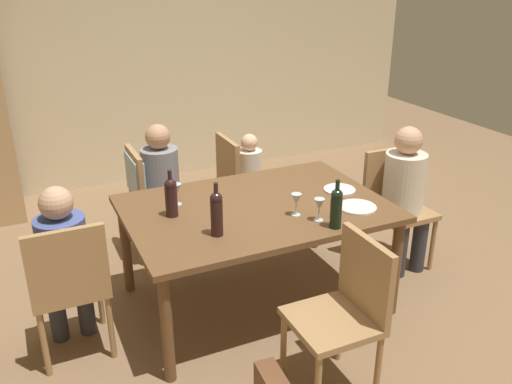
# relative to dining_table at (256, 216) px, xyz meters

# --- Properties ---
(ground_plane) EXTENTS (10.00, 10.00, 0.00)m
(ground_plane) POSITION_rel_dining_table_xyz_m (0.00, 0.00, -0.68)
(ground_plane) COLOR #846647
(rear_room_partition) EXTENTS (6.40, 0.12, 2.70)m
(rear_room_partition) POSITION_rel_dining_table_xyz_m (0.00, 2.80, 0.67)
(rear_room_partition) COLOR beige
(rear_room_partition) RESTS_ON ground_plane
(dining_table) EXTENTS (1.73, 1.19, 0.75)m
(dining_table) POSITION_rel_dining_table_xyz_m (0.00, 0.00, 0.00)
(dining_table) COLOR brown
(dining_table) RESTS_ON ground_plane
(chair_far_left) EXTENTS (0.45, 0.44, 0.92)m
(chair_far_left) POSITION_rel_dining_table_xyz_m (-0.51, 0.98, -0.08)
(chair_far_left) COLOR #A87F51
(chair_far_left) RESTS_ON ground_plane
(chair_right_end) EXTENTS (0.44, 0.44, 0.92)m
(chair_right_end) POSITION_rel_dining_table_xyz_m (1.25, 0.09, -0.14)
(chair_right_end) COLOR #A87F51
(chair_right_end) RESTS_ON ground_plane
(chair_left_end) EXTENTS (0.44, 0.44, 0.92)m
(chair_left_end) POSITION_rel_dining_table_xyz_m (-1.25, -0.09, -0.14)
(chair_left_end) COLOR #A87F51
(chair_left_end) RESTS_ON ground_plane
(chair_far_right) EXTENTS (0.44, 0.44, 0.92)m
(chair_far_right) POSITION_rel_dining_table_xyz_m (0.30, 0.98, -0.14)
(chair_far_right) COLOR #A87F51
(chair_far_right) RESTS_ON ground_plane
(chair_near) EXTENTS (0.44, 0.44, 0.92)m
(chair_near) POSITION_rel_dining_table_xyz_m (0.09, -0.98, -0.14)
(chair_near) COLOR #A87F51
(chair_near) RESTS_ON ground_plane
(person_woman_host) EXTENTS (0.34, 0.30, 1.11)m
(person_woman_host) POSITION_rel_dining_table_xyz_m (-0.36, 0.98, -0.03)
(person_woman_host) COLOR #33333D
(person_woman_host) RESTS_ON ground_plane
(person_man_bearded) EXTENTS (0.31, 0.36, 1.15)m
(person_man_bearded) POSITION_rel_dining_table_xyz_m (1.25, -0.03, -0.01)
(person_man_bearded) COLOR #33333D
(person_man_bearded) RESTS_ON ground_plane
(person_man_guest) EXTENTS (0.29, 0.33, 1.10)m
(person_man_guest) POSITION_rel_dining_table_xyz_m (-1.25, 0.03, -0.04)
(person_man_guest) COLOR #33333D
(person_man_guest) RESTS_ON ground_plane
(person_child_small) EXTENTS (0.25, 0.22, 0.94)m
(person_child_small) POSITION_rel_dining_table_xyz_m (0.41, 0.98, -0.11)
(person_child_small) COLOR #33333D
(person_child_small) RESTS_ON ground_plane
(wine_bottle_tall_green) EXTENTS (0.08, 0.08, 0.31)m
(wine_bottle_tall_green) POSITION_rel_dining_table_xyz_m (-0.56, 0.08, 0.21)
(wine_bottle_tall_green) COLOR black
(wine_bottle_tall_green) RESTS_ON dining_table
(wine_bottle_dark_red) EXTENTS (0.07, 0.07, 0.31)m
(wine_bottle_dark_red) POSITION_rel_dining_table_xyz_m (0.31, -0.50, 0.21)
(wine_bottle_dark_red) COLOR black
(wine_bottle_dark_red) RESTS_ON dining_table
(wine_bottle_short_olive) EXTENTS (0.07, 0.07, 0.33)m
(wine_bottle_short_olive) POSITION_rel_dining_table_xyz_m (-0.39, -0.29, 0.22)
(wine_bottle_short_olive) COLOR black
(wine_bottle_short_olive) RESTS_ON dining_table
(wine_glass_near_left) EXTENTS (0.07, 0.07, 0.15)m
(wine_glass_near_left) POSITION_rel_dining_table_xyz_m (0.26, -0.37, 0.18)
(wine_glass_near_left) COLOR silver
(wine_glass_near_left) RESTS_ON dining_table
(wine_glass_centre) EXTENTS (0.07, 0.07, 0.15)m
(wine_glass_centre) POSITION_rel_dining_table_xyz_m (-0.47, 0.24, 0.18)
(wine_glass_centre) COLOR silver
(wine_glass_centre) RESTS_ON dining_table
(wine_glass_near_right) EXTENTS (0.07, 0.07, 0.15)m
(wine_glass_near_right) POSITION_rel_dining_table_xyz_m (0.17, -0.24, 0.18)
(wine_glass_near_right) COLOR silver
(wine_glass_near_right) RESTS_ON dining_table
(dinner_plate_host) EXTENTS (0.25, 0.25, 0.01)m
(dinner_plate_host) POSITION_rel_dining_table_xyz_m (0.60, -0.32, 0.08)
(dinner_plate_host) COLOR white
(dinner_plate_host) RESTS_ON dining_table
(dinner_plate_guest_left) EXTENTS (0.23, 0.23, 0.01)m
(dinner_plate_guest_left) POSITION_rel_dining_table_xyz_m (0.65, -0.01, 0.08)
(dinner_plate_guest_left) COLOR white
(dinner_plate_guest_left) RESTS_ON dining_table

